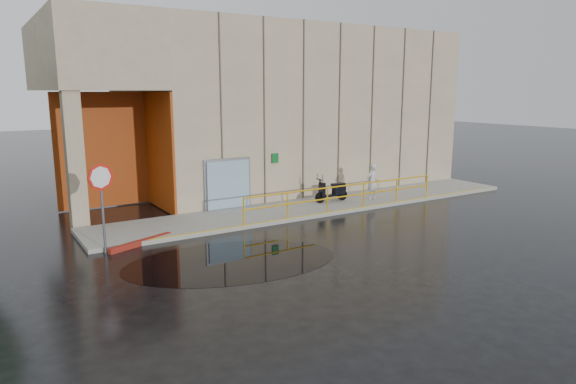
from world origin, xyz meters
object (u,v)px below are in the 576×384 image
(person, at_px, (372,182))
(scooter, at_px, (332,185))
(stop_sign, at_px, (101,189))
(red_curb, at_px, (141,243))

(person, bearing_deg, scooter, -27.83)
(scooter, distance_m, stop_sign, 10.39)
(scooter, height_order, stop_sign, stop_sign)
(stop_sign, relative_size, red_curb, 1.18)
(scooter, distance_m, red_curb, 9.16)
(person, distance_m, scooter, 1.89)
(scooter, bearing_deg, person, -16.80)
(stop_sign, height_order, red_curb, stop_sign)
(person, relative_size, scooter, 0.98)
(person, relative_size, red_curb, 0.68)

